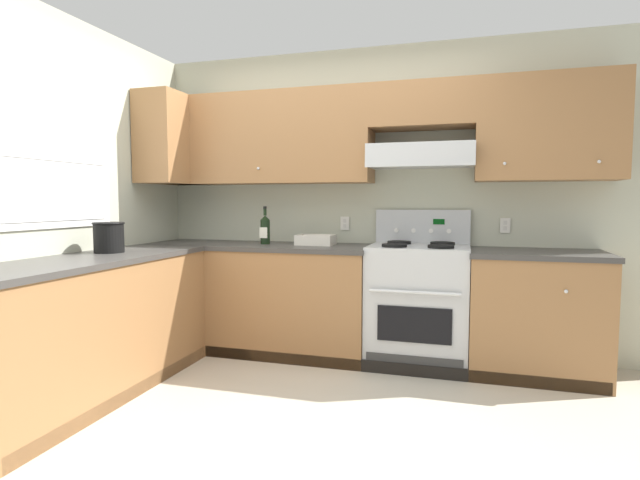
{
  "coord_description": "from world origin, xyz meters",
  "views": [
    {
      "loc": [
        1.09,
        -2.62,
        1.27
      ],
      "look_at": [
        0.11,
        0.7,
        1.0
      ],
      "focal_mm": 27.92,
      "sensor_mm": 36.0,
      "label": 1
    }
  ],
  "objects_px": {
    "bowl": "(316,241)",
    "bucket": "(109,237)",
    "stove": "(418,303)",
    "wine_bottle": "(265,229)"
  },
  "relations": [
    {
      "from": "stove",
      "to": "wine_bottle",
      "type": "height_order",
      "value": "wine_bottle"
    },
    {
      "from": "wine_bottle",
      "to": "bowl",
      "type": "relative_size",
      "value": 1.04
    },
    {
      "from": "stove",
      "to": "wine_bottle",
      "type": "xyz_separation_m",
      "value": [
        -1.28,
        0.0,
        0.56
      ]
    },
    {
      "from": "bowl",
      "to": "bucket",
      "type": "height_order",
      "value": "bucket"
    },
    {
      "from": "wine_bottle",
      "to": "bowl",
      "type": "distance_m",
      "value": 0.44
    },
    {
      "from": "bowl",
      "to": "bucket",
      "type": "relative_size",
      "value": 1.4
    },
    {
      "from": "bowl",
      "to": "stove",
      "type": "bearing_deg",
      "value": -3.05
    },
    {
      "from": "stove",
      "to": "bowl",
      "type": "height_order",
      "value": "stove"
    },
    {
      "from": "wine_bottle",
      "to": "bucket",
      "type": "xyz_separation_m",
      "value": [
        -0.78,
        -0.96,
        -0.01
      ]
    },
    {
      "from": "stove",
      "to": "wine_bottle",
      "type": "bearing_deg",
      "value": 179.95
    }
  ]
}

